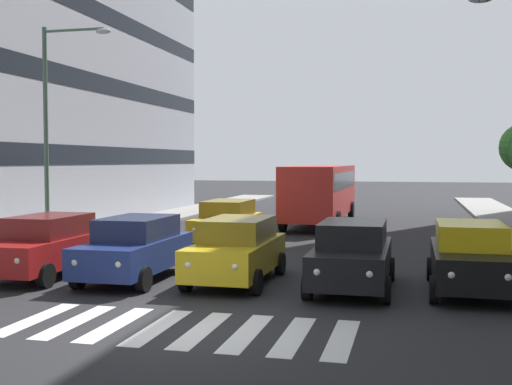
{
  "coord_description": "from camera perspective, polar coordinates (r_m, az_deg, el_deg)",
  "views": [
    {
      "loc": [
        -4.38,
        11.63,
        3.27
      ],
      "look_at": [
        0.4,
        -7.89,
        2.27
      ],
      "focal_mm": 45.03,
      "sensor_mm": 36.0,
      "label": 1
    }
  ],
  "objects": [
    {
      "name": "car_2",
      "position": [
        17.26,
        -1.72,
        -5.09
      ],
      "size": [
        2.02,
        4.44,
        1.72
      ],
      "color": "gold",
      "rests_on": "ground_plane"
    },
    {
      "name": "car_3",
      "position": [
        17.91,
        -10.68,
        -4.85
      ],
      "size": [
        2.02,
        4.44,
        1.72
      ],
      "color": "navy",
      "rests_on": "ground_plane"
    },
    {
      "name": "car_1",
      "position": [
        16.48,
        8.56,
        -5.49
      ],
      "size": [
        2.02,
        4.44,
        1.72
      ],
      "color": "black",
      "rests_on": "ground_plane"
    },
    {
      "name": "car_4",
      "position": [
        19.07,
        -18.11,
        -4.47
      ],
      "size": [
        2.02,
        4.44,
        1.72
      ],
      "color": "maroon",
      "rests_on": "ground_plane"
    },
    {
      "name": "car_0",
      "position": [
        16.8,
        18.51,
        -5.45
      ],
      "size": [
        2.02,
        4.44,
        1.72
      ],
      "color": "black",
      "rests_on": "ground_plane"
    },
    {
      "name": "bus_behind_traffic",
      "position": [
        32.97,
        5.79,
        0.38
      ],
      "size": [
        2.78,
        10.5,
        3.0
      ],
      "color": "red",
      "rests_on": "ground_plane"
    },
    {
      "name": "building_right_block_0",
      "position": [
        35.74,
        -20.05,
        11.63
      ],
      "size": [
        8.98,
        27.51,
        17.67
      ],
      "color": "#ADB2BC",
      "rests_on": "ground_plane"
    },
    {
      "name": "street_lamp_right",
      "position": [
        24.11,
        -17.4,
        6.53
      ],
      "size": [
        2.66,
        0.28,
        7.86
      ],
      "color": "#4C6B56",
      "rests_on": "sidewalk_right"
    },
    {
      "name": "car_row2_0",
      "position": [
        24.97,
        -2.57,
        -2.63
      ],
      "size": [
        2.02,
        4.44,
        1.72
      ],
      "color": "gold",
      "rests_on": "ground_plane"
    },
    {
      "name": "crosswalk_markings",
      "position": [
        12.85,
        -6.79,
        -11.89
      ],
      "size": [
        6.75,
        2.8,
        0.01
      ],
      "color": "silver",
      "rests_on": "ground_plane"
    },
    {
      "name": "ground_plane",
      "position": [
        12.85,
        -6.79,
        -11.91
      ],
      "size": [
        180.0,
        180.0,
        0.0
      ],
      "primitive_type": "plane",
      "color": "#262628"
    }
  ]
}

